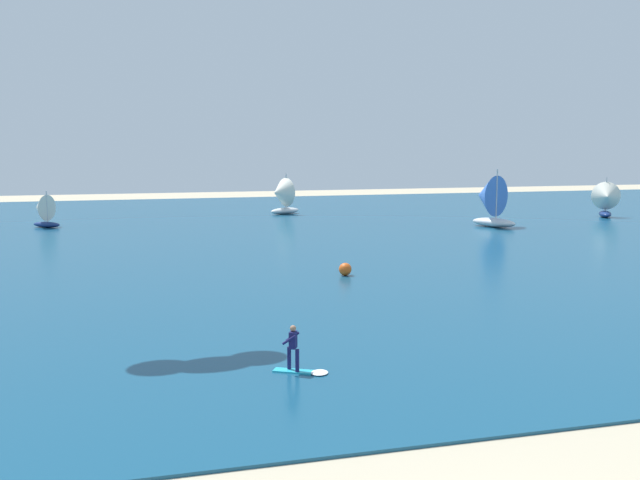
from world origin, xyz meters
name	(u,v)px	position (x,y,z in m)	size (l,w,h in m)	color
ocean	(215,237)	(0.00, 50.77, 0.05)	(160.00, 90.00, 0.10)	navy
kitesurfer	(298,355)	(-2.02, 12.70, 0.70)	(1.98, 1.44, 1.67)	#26B2CC
sailboat_leading	(281,196)	(9.81, 68.75, 2.20)	(4.09, 3.66, 4.59)	silver
sailboat_outermost	(42,211)	(-14.86, 62.31, 1.70)	(3.15, 2.94, 3.50)	navy
sailboat_far_left	(488,200)	(26.37, 51.58, 2.63)	(4.41, 4.95, 5.53)	silver
sailboat_mid_right	(606,199)	(42.87, 55.97, 2.06)	(3.49, 3.85, 4.28)	navy
marker_buoy	(345,269)	(5.21, 30.18, 0.49)	(0.77, 0.77, 0.77)	#E55919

